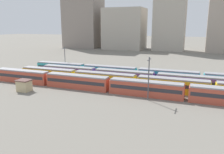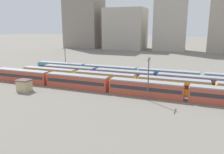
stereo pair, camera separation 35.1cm
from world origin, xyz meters
TOP-DOWN VIEW (x-y plane):
  - ground_plane at (0.00, 7.80)m, footprint 600.00×600.00m
  - train_track_0 at (25.11, 0.00)m, footprint 93.60×3.06m
  - train_track_1 at (21.47, 5.20)m, footprint 74.70×3.06m
  - train_track_2 at (16.16, 10.40)m, footprint 55.80×3.06m
  - train_track_3 at (18.93, 15.60)m, footprint 74.70×3.06m
  - catenary_pole_0 at (26.33, -3.06)m, footprint 0.24×3.20m
  - catenary_pole_1 at (-9.16, 18.30)m, footprint 0.24×3.20m
  - signal_hut at (-5.33, -7.41)m, footprint 3.60×3.00m
  - distant_building_0 at (-46.84, 104.62)m, footprint 26.31×20.77m
  - distant_building_1 at (-13.90, 104.62)m, footprint 27.71×21.87m
  - distant_building_2 at (17.09, 104.62)m, footprint 20.43×14.04m

SIDE VIEW (x-z plane):
  - ground_plane at x=0.00m, z-range 0.00..0.00m
  - signal_hut at x=-5.33m, z-range 0.03..3.07m
  - train_track_2 at x=16.16m, z-range 0.03..3.78m
  - train_track_0 at x=25.11m, z-range 0.03..3.78m
  - train_track_1 at x=21.47m, z-range 0.03..3.78m
  - train_track_3 at x=18.93m, z-range 0.03..3.78m
  - catenary_pole_1 at x=-9.16m, z-range 0.54..9.72m
  - catenary_pole_0 at x=26.33m, z-range 0.55..10.55m
  - distant_building_1 at x=-13.90m, z-range 0.00..28.44m
  - distant_building_2 at x=17.09m, z-range 0.00..52.39m
  - distant_building_0 at x=-46.84m, z-range 0.00..52.51m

